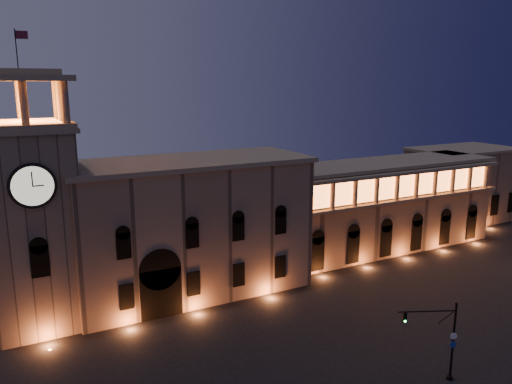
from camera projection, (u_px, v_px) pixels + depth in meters
ground at (292, 367)px, 48.46m from camera, size 160.00×160.00×0.00m
government_building at (190, 227)px, 64.59m from camera, size 30.80×12.80×17.60m
clock_tower at (33, 218)px, 54.60m from camera, size 9.80×9.80×32.40m
colonnade_wing at (381, 205)px, 82.09m from camera, size 40.60×11.50×14.50m
secondary_building at (461, 185)px, 99.22m from camera, size 20.00×12.00×14.00m
traffic_light at (443, 340)px, 45.56m from camera, size 5.18×2.55×7.72m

